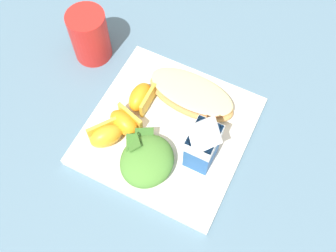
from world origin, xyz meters
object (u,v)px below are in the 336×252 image
at_px(drinking_red_cup, 90,36).
at_px(milk_carton, 203,143).
at_px(white_plate, 168,130).
at_px(orange_wedge_rear, 106,135).
at_px(cheesy_pizza_bread, 191,95).
at_px(orange_wedge_middle, 125,122).
at_px(orange_wedge_front, 141,97).
at_px(green_salad_pile, 146,160).

bearing_deg(drinking_red_cup, milk_carton, 67.74).
bearing_deg(white_plate, orange_wedge_rear, -51.55).
bearing_deg(drinking_red_cup, orange_wedge_rear, 38.48).
xyz_separation_m(white_plate, orange_wedge_rear, (0.07, -0.09, 0.03)).
height_order(cheesy_pizza_bread, drinking_red_cup, drinking_red_cup).
height_order(orange_wedge_middle, orange_wedge_rear, same).
bearing_deg(drinking_red_cup, orange_wedge_front, 65.15).
xyz_separation_m(white_plate, orange_wedge_middle, (0.03, -0.07, 0.03)).
bearing_deg(white_plate, cheesy_pizza_bread, 171.23).
relative_size(orange_wedge_front, orange_wedge_rear, 0.87).
height_order(orange_wedge_middle, drinking_red_cup, drinking_red_cup).
height_order(green_salad_pile, orange_wedge_front, green_salad_pile).
bearing_deg(orange_wedge_rear, cheesy_pizza_bread, 145.32).
bearing_deg(orange_wedge_front, white_plate, 68.90).
xyz_separation_m(cheesy_pizza_bread, green_salad_pile, (0.15, -0.01, 0.00)).
relative_size(cheesy_pizza_bread, green_salad_pile, 1.64).
distance_m(milk_carton, orange_wedge_rear, 0.17).
bearing_deg(milk_carton, orange_wedge_rear, -74.73).
distance_m(cheesy_pizza_bread, milk_carton, 0.12).
distance_m(white_plate, orange_wedge_front, 0.08).
relative_size(white_plate, orange_wedge_rear, 4.02).
xyz_separation_m(white_plate, green_salad_pile, (0.08, -0.00, 0.03)).
bearing_deg(orange_wedge_rear, orange_wedge_front, 169.04).
bearing_deg(orange_wedge_rear, milk_carton, 105.27).
xyz_separation_m(orange_wedge_front, drinking_red_cup, (-0.07, -0.15, 0.02)).
distance_m(orange_wedge_middle, drinking_red_cup, 0.20).
bearing_deg(milk_carton, cheesy_pizza_bread, -146.45).
distance_m(green_salad_pile, orange_wedge_middle, 0.08).
xyz_separation_m(cheesy_pizza_bread, orange_wedge_front, (0.05, -0.08, 0.00)).
relative_size(white_plate, cheesy_pizza_bread, 1.60).
bearing_deg(orange_wedge_front, orange_wedge_rear, -10.96).
xyz_separation_m(cheesy_pizza_bread, orange_wedge_rear, (0.14, -0.10, 0.00)).
distance_m(cheesy_pizza_bread, orange_wedge_rear, 0.17).
bearing_deg(drinking_red_cup, green_salad_pile, 50.95).
xyz_separation_m(cheesy_pizza_bread, drinking_red_cup, (-0.02, -0.23, 0.02)).
height_order(cheesy_pizza_bread, green_salad_pile, green_salad_pile).
xyz_separation_m(white_plate, orange_wedge_front, (-0.03, -0.07, 0.03)).
bearing_deg(orange_wedge_middle, green_salad_pile, 55.31).
height_order(orange_wedge_rear, drinking_red_cup, drinking_red_cup).
bearing_deg(orange_wedge_front, milk_carton, 70.54).
distance_m(cheesy_pizza_bread, orange_wedge_front, 0.09).
height_order(milk_carton, orange_wedge_rear, milk_carton).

